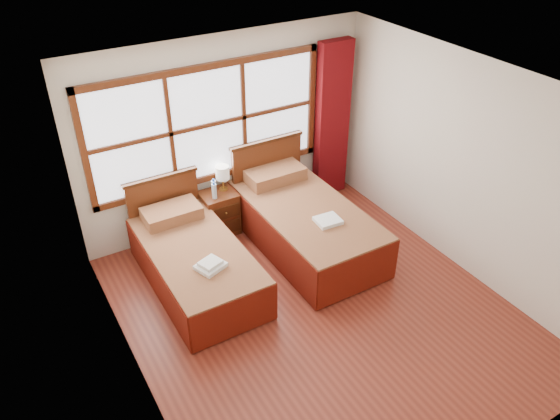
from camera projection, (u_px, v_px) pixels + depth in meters
floor at (318, 312)px, 6.17m from camera, size 4.50×4.50×0.00m
ceiling at (330, 93)px, 4.75m from camera, size 4.50×4.50×0.00m
wall_back at (225, 134)px, 7.09m from camera, size 4.00×0.00×4.00m
wall_left at (128, 283)px, 4.61m from camera, size 0.00×4.50×4.50m
wall_right at (466, 168)px, 6.31m from camera, size 0.00×4.50×4.50m
window at (208, 125)px, 6.84m from camera, size 3.16×0.06×1.56m
curtain at (332, 121)px, 7.74m from camera, size 0.50×0.16×2.30m
bed_left at (195, 261)px, 6.46m from camera, size 1.03×2.05×1.00m
bed_right at (303, 222)px, 7.08m from camera, size 1.16×2.25×1.13m
nightstand at (219, 213)px, 7.33m from camera, size 0.45×0.45×0.61m
towels_left at (211, 265)px, 5.97m from camera, size 0.36×0.34×0.09m
towels_right at (328, 220)px, 6.60m from camera, size 0.31×0.28×0.05m
lamp at (222, 173)px, 7.12m from camera, size 0.18×0.18×0.35m
bottle_near at (214, 191)px, 7.01m from camera, size 0.06×0.06×0.24m
bottle_far at (214, 188)px, 7.07m from camera, size 0.06×0.06×0.24m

